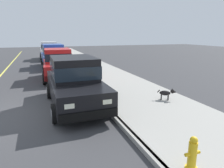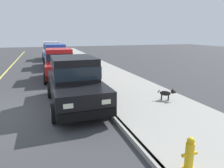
# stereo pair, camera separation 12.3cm
# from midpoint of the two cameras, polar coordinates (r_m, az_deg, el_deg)

# --- Properties ---
(ground_plane) EXTENTS (80.00, 80.00, 0.00)m
(ground_plane) POSITION_cam_midpoint_polar(r_m,az_deg,el_deg) (7.93, -25.43, -7.94)
(ground_plane) COLOR #38383A
(curb) EXTENTS (0.16, 64.00, 0.14)m
(curb) POSITION_cam_midpoint_polar(r_m,az_deg,el_deg) (8.13, -2.45, -5.48)
(curb) COLOR gray
(curb) RESTS_ON ground
(sidewalk) EXTENTS (3.60, 64.00, 0.14)m
(sidewalk) POSITION_cam_midpoint_polar(r_m,az_deg,el_deg) (8.78, 8.91, -4.14)
(sidewalk) COLOR #99968E
(sidewalk) RESTS_ON ground
(car_black_sedan) EXTENTS (2.06, 4.61, 1.92)m
(car_black_sedan) POSITION_cam_midpoint_polar(r_m,az_deg,el_deg) (7.99, -10.09, 0.81)
(car_black_sedan) COLOR black
(car_black_sedan) RESTS_ON ground
(car_red_hatchback) EXTENTS (2.04, 3.85, 1.88)m
(car_red_hatchback) POSITION_cam_midpoint_polar(r_m,az_deg,el_deg) (13.08, -14.31, 5.64)
(car_red_hatchback) COLOR red
(car_red_hatchback) RESTS_ON ground
(car_blue_sedan) EXTENTS (2.12, 4.64, 1.92)m
(car_blue_sedan) POSITION_cam_midpoint_polar(r_m,az_deg,el_deg) (18.15, -15.48, 7.81)
(car_blue_sedan) COLOR #28479E
(car_blue_sedan) RESTS_ON ground
(car_silver_sedan) EXTENTS (2.09, 4.63, 1.92)m
(car_silver_sedan) POSITION_cam_midpoint_polar(r_m,az_deg,el_deg) (23.85, -16.56, 9.10)
(car_silver_sedan) COLOR #BCBCC1
(car_silver_sedan) RESTS_ON ground
(dog_black) EXTENTS (0.65, 0.48, 0.49)m
(dog_black) POSITION_cam_midpoint_polar(r_m,az_deg,el_deg) (8.53, 15.64, -2.51)
(dog_black) COLOR black
(dog_black) RESTS_ON sidewalk
(fire_hydrant) EXTENTS (0.34, 0.24, 0.72)m
(fire_hydrant) POSITION_cam_midpoint_polar(r_m,az_deg,el_deg) (4.45, 21.77, -18.21)
(fire_hydrant) COLOR gold
(fire_hydrant) RESTS_ON sidewalk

